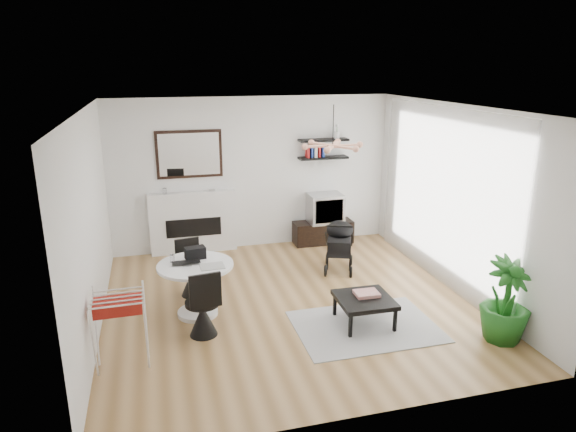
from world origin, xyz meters
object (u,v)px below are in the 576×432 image
object	(u,v)px
fireplace	(193,215)
drying_rack	(121,330)
crt_tv	(325,208)
stroller	(339,247)
coffee_table	(364,301)
potted_plant	(506,300)
dining_table	(196,281)
tv_console	(323,232)

from	to	relation	value
fireplace	drying_rack	distance (m)	3.63
fireplace	crt_tv	distance (m)	2.40
crt_tv	drying_rack	size ratio (longest dim) A/B	0.71
fireplace	stroller	world-z (taller)	fireplace
coffee_table	potted_plant	distance (m)	1.68
drying_rack	fireplace	bearing A→B (deg)	71.31
fireplace	potted_plant	bearing A→B (deg)	-50.29
potted_plant	dining_table	bearing A→B (deg)	155.48
fireplace	crt_tv	bearing A→B (deg)	-3.10
drying_rack	stroller	size ratio (longest dim) A/B	0.97
fireplace	stroller	bearing A→B (deg)	-32.69
coffee_table	potted_plant	size ratio (longest dim) A/B	0.67
fireplace	stroller	xyz separation A→B (m)	(2.21, -1.42, -0.30)
crt_tv	dining_table	size ratio (longest dim) A/B	0.62
tv_console	coffee_table	size ratio (longest dim) A/B	1.57
coffee_table	stroller	bearing A→B (deg)	79.78
dining_table	drying_rack	distance (m)	1.38
dining_table	coffee_table	xyz separation A→B (m)	(2.05, -0.81, -0.15)
crt_tv	dining_table	distance (m)	3.45
dining_table	drying_rack	world-z (taller)	drying_rack
potted_plant	coffee_table	bearing A→B (deg)	151.39
drying_rack	stroller	world-z (taller)	stroller
fireplace	crt_tv	size ratio (longest dim) A/B	3.52
fireplace	stroller	distance (m)	2.64
potted_plant	stroller	bearing A→B (deg)	113.56
drying_rack	coffee_table	xyz separation A→B (m)	(2.96, 0.23, -0.13)
tv_console	stroller	xyz separation A→B (m)	(-0.16, -1.29, 0.17)
dining_table	potted_plant	xyz separation A→B (m)	(3.52, -1.61, 0.04)
dining_table	coffee_table	distance (m)	2.21
stroller	tv_console	bearing A→B (deg)	104.68
dining_table	potted_plant	size ratio (longest dim) A/B	0.95
dining_table	drying_rack	size ratio (longest dim) A/B	1.16
crt_tv	stroller	xyz separation A→B (m)	(-0.19, -1.29, -0.30)
fireplace	crt_tv	world-z (taller)	fireplace
stroller	coffee_table	distance (m)	1.85
crt_tv	potted_plant	xyz separation A→B (m)	(0.96, -3.90, -0.16)
dining_table	stroller	distance (m)	2.59
tv_console	crt_tv	xyz separation A→B (m)	(0.02, -0.00, 0.47)
tv_console	coffee_table	world-z (taller)	tv_console
crt_tv	stroller	world-z (taller)	crt_tv
stroller	potted_plant	bearing A→B (deg)	-44.60
stroller	potted_plant	distance (m)	2.86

